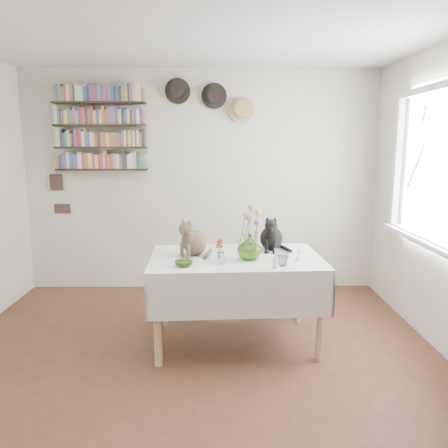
{
  "coord_description": "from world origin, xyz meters",
  "views": [
    {
      "loc": [
        0.19,
        -2.76,
        1.68
      ],
      "look_at": [
        0.24,
        0.66,
        1.05
      ],
      "focal_mm": 35.0,
      "sensor_mm": 36.0,
      "label": 1
    }
  ],
  "objects_px": {
    "bookshelf_unit": "(101,129)",
    "tabby_cat": "(195,236)",
    "flower_vase": "(249,247)",
    "black_cat": "(271,232)",
    "dining_table": "(236,278)"
  },
  "relations": [
    {
      "from": "black_cat",
      "to": "tabby_cat",
      "type": "bearing_deg",
      "value": -157.1
    },
    {
      "from": "tabby_cat",
      "to": "black_cat",
      "type": "height_order",
      "value": "tabby_cat"
    },
    {
      "from": "black_cat",
      "to": "bookshelf_unit",
      "type": "relative_size",
      "value": 0.32
    },
    {
      "from": "tabby_cat",
      "to": "bookshelf_unit",
      "type": "xyz_separation_m",
      "value": [
        -1.09,
        1.33,
        0.92
      ]
    },
    {
      "from": "flower_vase",
      "to": "tabby_cat",
      "type": "bearing_deg",
      "value": 159.98
    },
    {
      "from": "black_cat",
      "to": "bookshelf_unit",
      "type": "height_order",
      "value": "bookshelf_unit"
    },
    {
      "from": "black_cat",
      "to": "bookshelf_unit",
      "type": "distance_m",
      "value": 2.31
    },
    {
      "from": "flower_vase",
      "to": "dining_table",
      "type": "bearing_deg",
      "value": 137.76
    },
    {
      "from": "tabby_cat",
      "to": "black_cat",
      "type": "relative_size",
      "value": 1.01
    },
    {
      "from": "dining_table",
      "to": "black_cat",
      "type": "xyz_separation_m",
      "value": [
        0.32,
        0.23,
        0.35
      ]
    },
    {
      "from": "dining_table",
      "to": "flower_vase",
      "type": "relative_size",
      "value": 7.0
    },
    {
      "from": "bookshelf_unit",
      "to": "black_cat",
      "type": "bearing_deg",
      "value": -33.69
    },
    {
      "from": "tabby_cat",
      "to": "flower_vase",
      "type": "distance_m",
      "value": 0.48
    },
    {
      "from": "bookshelf_unit",
      "to": "tabby_cat",
      "type": "bearing_deg",
      "value": -50.65
    },
    {
      "from": "black_cat",
      "to": "dining_table",
      "type": "bearing_deg",
      "value": -135.13
    }
  ]
}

